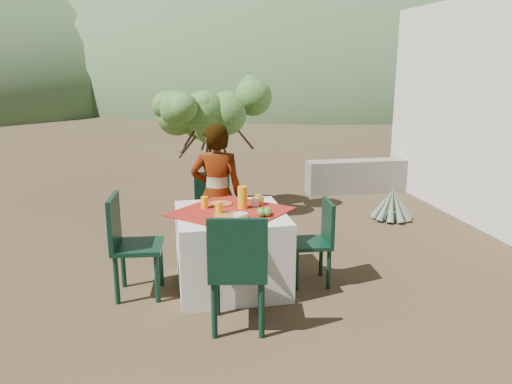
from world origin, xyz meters
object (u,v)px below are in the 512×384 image
chair_right (317,238)px  agave (392,205)px  table (231,249)px  shrub_tree (215,121)px  chair_near (238,268)px  chair_far (213,207)px  juice_pitcher (243,197)px  chair_left (129,241)px  person (217,194)px

chair_right → agave: bearing=141.8°
table → agave: table is taller
table → shrub_tree: size_ratio=0.76×
table → chair_near: chair_near is taller
chair_near → chair_far: bearing=-80.2°
table → juice_pitcher: 0.51m
chair_right → shrub_tree: bearing=-160.2°
table → shrub_tree: bearing=86.7°
shrub_tree → agave: (2.38, -0.75, -1.14)m
juice_pitcher → chair_left: bearing=-174.3°
chair_far → agave: 2.68m
chair_right → juice_pitcher: (-0.71, 0.18, 0.40)m
agave → juice_pitcher: bearing=-145.6°
table → chair_far: bearing=93.1°
chair_far → table: bearing=-85.7°
chair_far → chair_right: size_ratio=1.07×
agave → table: bearing=-145.8°
chair_right → chair_left: bearing=-87.5°
chair_near → chair_left: 1.23m
chair_far → juice_pitcher: size_ratio=4.18×
shrub_tree → agave: shrub_tree is taller
chair_left → person: bearing=-47.5°
chair_far → chair_near: 1.95m
agave → juice_pitcher: 2.97m
chair_near → person: 1.55m
table → chair_right: size_ratio=1.54×
chair_right → agave: 2.49m
chair_near → chair_right: size_ratio=1.19×
chair_right → agave: (1.69, 1.81, -0.26)m
chair_near → agave: 3.69m
chair_left → chair_right: chair_left is taller
chair_right → person: size_ratio=0.55×
chair_far → chair_right: chair_far is taller
chair_near → juice_pitcher: chair_near is taller
chair_near → chair_left: size_ratio=1.03×
chair_far → juice_pitcher: 1.07m
chair_far → chair_left: size_ratio=0.93×
table → shrub_tree: 2.66m
chair_near → chair_right: bearing=-129.0°
chair_right → juice_pitcher: size_ratio=3.92×
agave → juice_pitcher: juice_pitcher is taller
chair_right → table: bearing=-91.9°
chair_left → shrub_tree: shrub_tree is taller
table → chair_left: size_ratio=1.35×
person → shrub_tree: (0.20, 1.82, 0.59)m
person → juice_pitcher: bearing=121.9°
chair_near → shrub_tree: bearing=-83.5°
chair_right → shrub_tree: size_ratio=0.49×
chair_far → chair_left: 1.42m
table → chair_far: 1.07m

